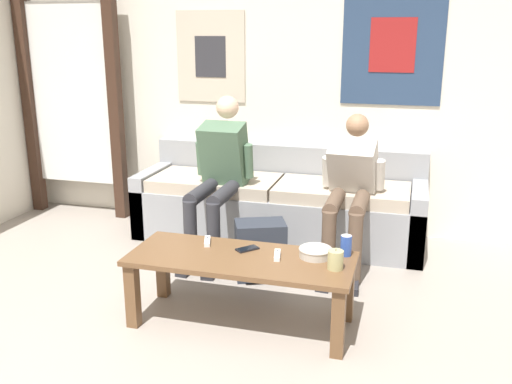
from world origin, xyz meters
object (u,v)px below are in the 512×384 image
Objects in this scene: person_seated_adult at (219,171)px; couch at (279,206)px; backpack at (261,251)px; pillar_candle at (335,260)px; game_controller_near_left at (277,255)px; ceramic_bowl at (315,252)px; coffee_table at (241,268)px; game_controller_near_right at (207,241)px; drink_can_blue at (346,245)px; cell_phone at (247,249)px; person_seated_teen at (350,186)px.

couch is at bearing 46.17° from person_seated_adult.
backpack is (0.06, -0.81, -0.08)m from couch.
backpack is 3.44× the size of pillar_candle.
person_seated_adult reaches higher than game_controller_near_left.
person_seated_adult reaches higher than ceramic_bowl.
coffee_table is 0.32m from game_controller_near_right.
ceramic_bowl is 0.18m from drink_can_blue.
coffee_table is at bearing -29.70° from game_controller_near_right.
cell_phone is at bearing -172.90° from drink_can_blue.
coffee_table is 6.75× the size of ceramic_bowl.
couch is 0.80m from person_seated_teen.
couch reaches higher than drink_can_blue.
game_controller_near_left is at bearing -105.52° from person_seated_teen.
game_controller_near_left is at bearing 167.25° from pillar_candle.
game_controller_near_right is at bearing 167.88° from game_controller_near_left.
ceramic_bowl is 1.33× the size of game_controller_near_left.
drink_can_blue is 0.84× the size of game_controller_near_left.
backpack is 0.86m from drink_can_blue.
game_controller_near_right is (-0.47, 0.10, 0.00)m from game_controller_near_left.
backpack is 2.80× the size of game_controller_near_right.
drink_can_blue is (0.59, 0.19, 0.13)m from coffee_table.
ceramic_bowl is (0.93, -0.96, -0.19)m from person_seated_adult.
pillar_candle reaches higher than ceramic_bowl.
coffee_table is 8.94× the size of game_controller_near_left.
game_controller_near_left is at bearing -163.43° from ceramic_bowl.
backpack is at bearing -42.58° from person_seated_adult.
person_seated_adult is at bearing 104.82° from game_controller_near_right.
coffee_table is 0.57m from pillar_candle.
ceramic_bowl is 1.33× the size of game_controller_near_right.
couch is at bearing 103.07° from game_controller_near_left.
person_seated_teen is at bearing 92.92° from pillar_candle.
drink_can_blue reaches higher than coffee_table.
person_seated_adult reaches higher than drink_can_blue.
coffee_table is 9.10× the size of cell_phone.
game_controller_near_left is (0.27, -0.62, 0.25)m from backpack.
pillar_candle reaches higher than game_controller_near_right.
backpack is 2.10× the size of ceramic_bowl.
game_controller_near_right is at bearing -128.76° from person_seated_teen.
person_seated_adult is 1.42m from drink_can_blue.
drink_can_blue is (0.03, 0.21, 0.01)m from pillar_candle.
cell_phone is at bearing 162.62° from game_controller_near_left.
cell_phone is at bearing -179.92° from ceramic_bowl.
drink_can_blue is at bearing -84.50° from person_seated_teen.
backpack is at bearing -142.17° from person_seated_teen.
pillar_candle is 0.97× the size of drink_can_blue.
ceramic_bowl is (0.48, -0.55, 0.27)m from backpack.
game_controller_near_left is (-0.29, -1.05, -0.16)m from person_seated_teen.
couch is at bearing 111.77° from ceramic_bowl.
game_controller_near_right is (-0.20, -0.51, 0.25)m from backpack.
pillar_candle is (1.07, -1.11, -0.17)m from person_seated_adult.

